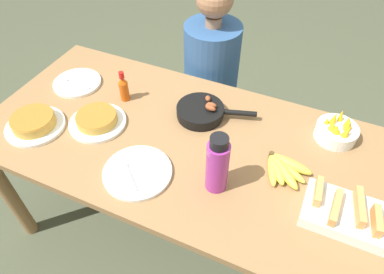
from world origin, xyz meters
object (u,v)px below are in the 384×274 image
at_px(person_figure, 210,96).
at_px(fruit_bowl_mango, 337,131).
at_px(melon_tray, 353,216).
at_px(empty_plate_near_front, 77,83).
at_px(frittata_plate_center, 97,120).
at_px(water_bottle, 217,165).
at_px(skillet, 202,111).
at_px(empty_plate_far_left, 137,172).
at_px(hot_sauce_bottle, 124,88).
at_px(frittata_plate_side, 34,123).
at_px(banana_bunch, 282,168).

bearing_deg(person_figure, fruit_bowl_mango, -26.67).
bearing_deg(person_figure, melon_tray, -42.60).
bearing_deg(melon_tray, empty_plate_near_front, 169.51).
relative_size(frittata_plate_center, fruit_bowl_mango, 1.45).
relative_size(fruit_bowl_mango, water_bottle, 0.68).
xyz_separation_m(fruit_bowl_mango, person_figure, (-0.70, 0.35, -0.31)).
xyz_separation_m(skillet, water_bottle, (0.20, -0.33, 0.09)).
bearing_deg(empty_plate_far_left, person_figure, 92.44).
bearing_deg(empty_plate_far_left, hot_sauce_bottle, 127.55).
bearing_deg(frittata_plate_side, banana_bunch, 10.94).
height_order(banana_bunch, person_figure, person_figure).
xyz_separation_m(fruit_bowl_mango, hot_sauce_bottle, (-0.95, -0.14, 0.03)).
xyz_separation_m(skillet, empty_plate_near_front, (-0.66, -0.04, -0.02)).
xyz_separation_m(frittata_plate_side, hot_sauce_bottle, (0.26, 0.33, 0.04)).
height_order(frittata_plate_center, hot_sauce_bottle, hot_sauce_bottle).
bearing_deg(hot_sauce_bottle, frittata_plate_center, -95.43).
xyz_separation_m(skillet, person_figure, (-0.13, 0.46, -0.30)).
bearing_deg(skillet, hot_sauce_bottle, 168.54).
relative_size(banana_bunch, skillet, 0.55).
height_order(frittata_plate_side, empty_plate_far_left, frittata_plate_side).
distance_m(melon_tray, person_figure, 1.15).
bearing_deg(skillet, melon_tray, -40.03).
distance_m(banana_bunch, hot_sauce_bottle, 0.80).
relative_size(frittata_plate_side, fruit_bowl_mango, 1.47).
bearing_deg(skillet, frittata_plate_center, -166.44).
bearing_deg(empty_plate_far_left, melon_tray, 8.74).
bearing_deg(frittata_plate_side, water_bottle, 2.41).
bearing_deg(melon_tray, skillet, 157.08).
height_order(banana_bunch, frittata_plate_center, frittata_plate_center).
bearing_deg(frittata_plate_center, banana_bunch, 5.10).
height_order(hot_sauce_bottle, person_figure, person_figure).
distance_m(empty_plate_far_left, person_figure, 0.91).
height_order(melon_tray, empty_plate_far_left, melon_tray).
bearing_deg(empty_plate_near_front, melon_tray, -10.49).
xyz_separation_m(empty_plate_far_left, fruit_bowl_mango, (0.67, 0.51, 0.03)).
height_order(skillet, frittata_plate_side, skillet).
xyz_separation_m(hot_sauce_bottle, person_figure, (0.25, 0.50, -0.34)).
relative_size(skillet, fruit_bowl_mango, 2.02).
relative_size(skillet, hot_sauce_bottle, 2.27).
bearing_deg(skillet, empty_plate_near_front, 166.21).
relative_size(banana_bunch, fruit_bowl_mango, 1.10).
bearing_deg(frittata_plate_side, fruit_bowl_mango, 21.45).
height_order(frittata_plate_center, frittata_plate_side, frittata_plate_side).
bearing_deg(fruit_bowl_mango, melon_tray, -74.61).
relative_size(empty_plate_near_front, hot_sauce_bottle, 1.52).
bearing_deg(melon_tray, water_bottle, -174.59).
xyz_separation_m(melon_tray, frittata_plate_center, (-1.08, 0.05, -0.01)).
xyz_separation_m(frittata_plate_side, water_bottle, (0.83, 0.04, 0.09)).
distance_m(skillet, empty_plate_far_left, 0.42).
distance_m(empty_plate_near_front, water_bottle, 0.92).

